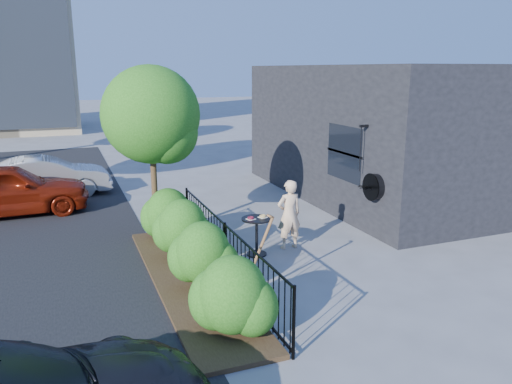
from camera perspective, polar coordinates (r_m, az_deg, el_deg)
name	(u,v)px	position (r m, az deg, el deg)	size (l,w,h in m)	color
ground	(296,266)	(10.27, 4.58, -8.44)	(120.00, 120.00, 0.00)	gray
shop_building	(392,131)	(16.35, 15.29, 6.76)	(6.22, 9.00, 4.00)	black
fence	(225,250)	(9.54, -3.54, -6.59)	(0.05, 6.05, 1.10)	black
planting_bed	(190,281)	(9.56, -7.55, -10.01)	(1.30, 6.00, 0.08)	#382616
shrubs	(193,245)	(9.43, -7.23, -6.02)	(1.10, 5.60, 1.24)	#1F5F15
patio_tree	(154,121)	(11.50, -11.54, 7.98)	(2.20, 2.20, 3.94)	#3F2B19
cafe_table	(257,230)	(10.64, 0.08, -4.32)	(0.65, 0.65, 0.88)	black
woman	(289,215)	(11.00, 3.80, -2.59)	(0.57, 0.37, 1.56)	beige
shovel	(256,261)	(8.69, 0.05, -7.91)	(0.59, 0.20, 1.52)	brown
car_red	(7,190)	(15.10, -26.62, 0.24)	(1.69, 4.20, 1.43)	maroon
car_silver	(46,177)	(16.83, -22.85, 1.61)	(1.33, 3.82, 1.26)	#A6A6AA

